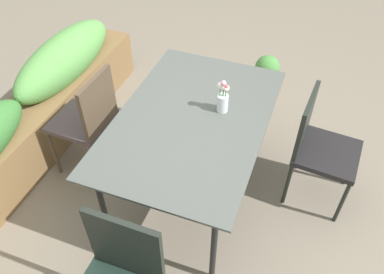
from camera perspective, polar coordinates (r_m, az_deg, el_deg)
name	(u,v)px	position (r m, az deg, el deg)	size (l,w,h in m)	color
ground_plane	(193,187)	(3.09, 0.16, -7.37)	(12.00, 12.00, 0.00)	#756B5B
dining_table	(192,124)	(2.53, 0.00, 2.01)	(1.45, 0.95, 0.77)	#4C514C
chair_far_side	(88,117)	(2.97, -15.14, 2.86)	(0.42, 0.42, 0.91)	#473A3C
chair_near_right	(319,144)	(2.84, 18.28, -0.97)	(0.46, 0.46, 0.88)	black
flower_vase	(223,98)	(2.50, 4.61, 5.79)	(0.07, 0.08, 0.24)	silver
planter_box	(26,120)	(3.37, -23.40, 2.28)	(2.83, 0.44, 0.77)	brown
potted_plant	(266,74)	(3.94, 10.97, 9.18)	(0.24, 0.24, 0.41)	#9E6047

